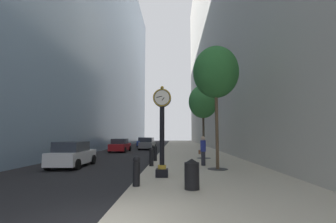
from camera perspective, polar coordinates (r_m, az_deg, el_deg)
The scene contains 16 objects.
ground_plane at distance 32.02m, azimuth -1.38°, elevation -9.32°, with size 110.00×110.00×0.00m, color black.
sidewalk_right at distance 35.02m, azimuth 4.66°, elevation -8.88°, with size 6.97×80.00×0.14m, color #BCB29E.
building_block_left at distance 41.23m, azimuth -19.61°, elevation 18.68°, with size 9.00×80.00×37.64m.
building_block_right at distance 40.76m, azimuth 16.56°, elevation 21.69°, with size 9.00×80.00×41.24m.
street_clock at distance 10.88m, azimuth -1.45°, elevation -3.58°, with size 0.84×0.55×4.17m.
bollard_nearest at distance 9.08m, azimuth -7.65°, elevation -13.89°, with size 0.28×0.28×1.11m.
bollard_third at distance 14.66m, azimuth -4.03°, elevation -10.78°, with size 0.28×0.28×1.11m.
bollard_fourth at distance 17.47m, azimuth -3.11°, elevation -9.97°, with size 0.28×0.28×1.11m.
street_tree_near at distance 13.97m, azimuth 11.47°, elevation 9.20°, with size 2.59×2.59×6.97m.
street_tree_mid_near at distance 19.80m, azimuth 8.48°, elevation 2.29°, with size 2.39×2.39×6.02m.
trash_bin at distance 8.54m, azimuth 5.80°, elevation -14.71°, with size 0.53×0.53×1.05m.
pedestrian_walking at distance 15.03m, azimuth 8.48°, elevation -9.14°, with size 0.51×0.42×1.81m.
car_white_near at distance 16.40m, azimuth -22.14°, elevation -9.63°, with size 2.00×4.11×1.60m.
car_red_mid at distance 29.19m, azimuth -11.52°, elevation -8.04°, with size 2.03×4.29×1.58m.
car_grey_far at distance 33.73m, azimuth -5.02°, elevation -7.75°, with size 2.15×4.60×1.66m.
car_blue_trailing at distance 42.36m, azimuth -5.74°, elevation -7.35°, with size 2.24×4.76×1.62m.
Camera 1 is at (1.67, -4.91, 2.02)m, focal length 25.18 mm.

